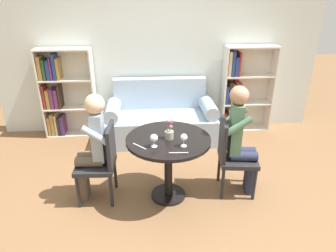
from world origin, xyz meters
name	(u,v)px	position (x,y,z in m)	size (l,w,h in m)	color
ground_plane	(168,195)	(0.00, 0.00, 0.00)	(16.00, 16.00, 0.00)	brown
back_wall	(159,49)	(0.00, 1.96, 1.35)	(5.20, 0.05, 2.70)	silver
round_table	(168,151)	(0.00, 0.00, 0.60)	(0.92, 0.92, 0.76)	black
couch	(161,120)	(0.00, 1.54, 0.31)	(1.70, 0.80, 0.92)	#9EB2C6
bookshelf_left	(62,94)	(-1.56, 1.80, 0.70)	(0.83, 0.28, 1.41)	silver
bookshelf_right	(240,90)	(1.34, 1.80, 0.69)	(0.83, 0.28, 1.41)	silver
chair_left	(102,160)	(-0.74, 0.04, 0.49)	(0.44, 0.44, 0.90)	#232326
chair_right	(232,154)	(0.74, 0.07, 0.49)	(0.47, 0.47, 0.90)	#232326
person_left	(92,146)	(-0.82, 0.05, 0.67)	(0.43, 0.35, 1.25)	brown
person_right	(241,139)	(0.82, 0.05, 0.69)	(0.44, 0.37, 1.30)	#282D47
wine_glass_left	(154,138)	(-0.16, -0.18, 0.85)	(0.08, 0.08, 0.14)	white
wine_glass_right	(184,138)	(0.14, -0.19, 0.85)	(0.07, 0.07, 0.14)	white
flower_vase	(169,132)	(0.01, -0.01, 0.83)	(0.10, 0.10, 0.23)	#9E9384
knife_left_setting	(140,146)	(-0.31, -0.16, 0.76)	(0.14, 0.15, 0.00)	silver
fork_left_setting	(179,153)	(0.07, -0.32, 0.76)	(0.19, 0.02, 0.00)	silver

